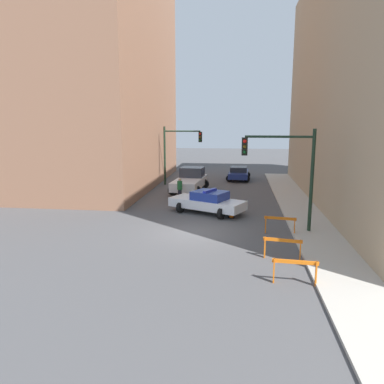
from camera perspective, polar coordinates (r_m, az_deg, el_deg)
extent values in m
plane|color=#4C4C4F|center=(19.53, 0.31, -6.17)|extent=(120.00, 120.00, 0.00)
cube|color=#B2ADA3|center=(19.78, 18.55, -6.35)|extent=(2.40, 44.00, 0.12)
cube|color=#93664C|center=(36.08, -17.26, 20.38)|extent=(14.00, 20.00, 23.97)
cylinder|color=black|center=(19.81, 17.78, 1.63)|extent=(0.18, 0.18, 5.20)
cylinder|color=black|center=(19.36, 13.15, 8.21)|extent=(3.40, 0.12, 0.12)
cube|color=black|center=(19.29, 8.03, 6.89)|extent=(0.30, 0.22, 0.90)
sphere|color=red|center=(19.12, 8.05, 7.66)|extent=(0.18, 0.18, 0.18)
sphere|color=#4C3D0C|center=(19.14, 8.03, 6.86)|extent=(0.18, 0.18, 0.18)
sphere|color=#0C4219|center=(19.16, 8.01, 6.05)|extent=(0.18, 0.18, 0.18)
cylinder|color=black|center=(33.73, -4.18, 5.51)|extent=(0.18, 0.18, 5.20)
cylinder|color=black|center=(33.32, -1.49, 9.26)|extent=(3.20, 0.12, 0.12)
cube|color=black|center=(33.14, 1.28, 8.38)|extent=(0.30, 0.22, 0.90)
sphere|color=red|center=(32.98, 1.25, 8.84)|extent=(0.18, 0.18, 0.18)
sphere|color=#4C3D0C|center=(32.99, 1.25, 8.37)|extent=(0.18, 0.18, 0.18)
sphere|color=#0C4219|center=(33.00, 1.25, 7.91)|extent=(0.18, 0.18, 0.18)
cube|color=white|center=(23.45, 2.32, -1.76)|extent=(5.04, 3.71, 0.55)
cube|color=navy|center=(23.24, 2.73, -0.53)|extent=(2.48, 2.32, 0.52)
cylinder|color=black|center=(23.58, -1.79, -2.37)|extent=(0.48, 0.69, 0.66)
cylinder|color=black|center=(24.96, 0.44, -1.62)|extent=(0.48, 0.69, 0.66)
cylinder|color=black|center=(22.09, 4.45, -3.30)|extent=(0.48, 0.69, 0.66)
cylinder|color=black|center=(23.56, 6.43, -2.44)|extent=(0.48, 0.69, 0.66)
cube|color=#2633BF|center=(23.18, 2.74, 0.25)|extent=(0.78, 1.33, 0.12)
cube|color=silver|center=(30.32, -0.39, 1.41)|extent=(2.45, 5.55, 0.70)
cube|color=#2D333D|center=(31.25, 0.04, 3.08)|extent=(1.98, 1.88, 0.80)
cylinder|color=black|center=(32.19, -1.34, 1.33)|extent=(0.82, 0.33, 0.80)
cylinder|color=black|center=(31.82, 1.88, 1.21)|extent=(0.82, 0.33, 0.80)
cylinder|color=black|center=(28.99, -2.88, 0.26)|extent=(0.82, 0.33, 0.80)
cylinder|color=black|center=(28.58, 0.69, 0.12)|extent=(0.82, 0.33, 0.80)
cube|color=navy|center=(36.90, 7.11, 2.74)|extent=(1.96, 4.36, 0.52)
cube|color=#232833|center=(36.66, 7.12, 3.47)|extent=(1.65, 1.86, 0.48)
cylinder|color=black|center=(38.30, 5.95, 2.66)|extent=(0.63, 0.24, 0.62)
cylinder|color=black|center=(38.24, 8.43, 2.59)|extent=(0.63, 0.24, 0.62)
cylinder|color=black|center=(35.66, 5.69, 2.06)|extent=(0.63, 0.24, 0.62)
cylinder|color=black|center=(35.60, 8.35, 1.99)|extent=(0.63, 0.24, 0.62)
cylinder|color=black|center=(27.05, -1.87, -0.48)|extent=(0.38, 0.38, 0.82)
cylinder|color=#236633|center=(26.92, -1.88, 1.02)|extent=(0.49, 0.49, 0.62)
sphere|color=tan|center=(26.85, -1.89, 1.91)|extent=(0.30, 0.30, 0.22)
cube|color=orange|center=(13.84, 15.46, -10.24)|extent=(1.60, 0.17, 0.14)
cube|color=orange|center=(13.94, 12.37, -11.61)|extent=(0.06, 0.16, 0.90)
cube|color=orange|center=(14.05, 18.37, -11.75)|extent=(0.06, 0.16, 0.90)
cube|color=orange|center=(16.08, 13.66, -7.16)|extent=(1.59, 0.30, 0.14)
cube|color=orange|center=(16.24, 11.04, -8.28)|extent=(0.07, 0.17, 0.90)
cube|color=orange|center=(16.19, 16.17, -8.58)|extent=(0.07, 0.17, 0.90)
cube|color=orange|center=(19.56, 13.30, -3.92)|extent=(1.59, 0.27, 0.14)
cube|color=orange|center=(19.69, 11.16, -4.88)|extent=(0.07, 0.17, 0.90)
cube|color=orange|center=(19.65, 15.36, -5.10)|extent=(0.07, 0.17, 0.90)
cube|color=black|center=(22.52, 6.00, -3.88)|extent=(0.36, 0.36, 0.04)
cone|color=#F2600C|center=(22.44, 6.02, -3.07)|extent=(0.28, 0.28, 0.62)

